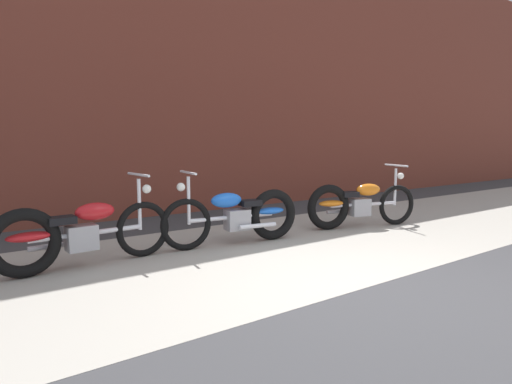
{
  "coord_description": "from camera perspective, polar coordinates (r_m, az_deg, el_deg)",
  "views": [
    {
      "loc": [
        -3.15,
        -2.57,
        1.39
      ],
      "look_at": [
        0.0,
        1.86,
        0.75
      ],
      "focal_mm": 29.53,
      "sensor_mm": 36.0,
      "label": 1
    }
  ],
  "objects": [
    {
      "name": "motorcycle_red",
      "position": [
        5.06,
        -23.44,
        -5.18
      ],
      "size": [
        2.01,
        0.58,
        1.03
      ],
      "rotation": [
        0.0,
        0.0,
        0.07
      ],
      "color": "black",
      "rests_on": "ground"
    },
    {
      "name": "brick_building_wall",
      "position": [
        8.58,
        -13.76,
        18.71
      ],
      "size": [
        36.0,
        0.5,
        6.4
      ],
      "primitive_type": "cube",
      "color": "brown",
      "rests_on": "ground"
    },
    {
      "name": "motorcycle_blue",
      "position": [
        5.8,
        -1.86,
        -3.15
      ],
      "size": [
        2.0,
        0.62,
        1.03
      ],
      "rotation": [
        0.0,
        0.0,
        3.01
      ],
      "color": "black",
      "rests_on": "ground"
    },
    {
      "name": "motorcycle_orange",
      "position": [
        7.05,
        13.29,
        -1.55
      ],
      "size": [
        1.95,
        0.8,
        1.03
      ],
      "rotation": [
        0.0,
        0.0,
        -0.28
      ],
      "color": "black",
      "rests_on": "ground"
    },
    {
      "name": "ground_plane",
      "position": [
        4.3,
        14.89,
        -12.4
      ],
      "size": [
        80.0,
        80.0,
        0.0
      ],
      "primitive_type": "plane",
      "color": "#38383A"
    },
    {
      "name": "sidewalk_slab",
      "position": [
        5.53,
        0.69,
        -7.83
      ],
      "size": [
        36.0,
        3.5,
        0.01
      ],
      "primitive_type": "cube",
      "color": "#9E998E",
      "rests_on": "ground"
    }
  ]
}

